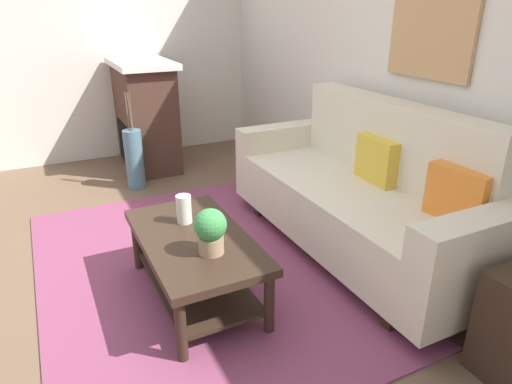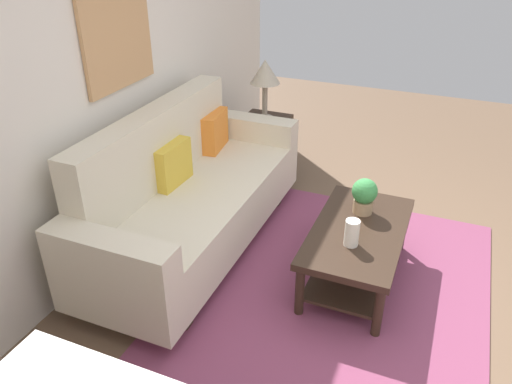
{
  "view_description": "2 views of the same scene",
  "coord_description": "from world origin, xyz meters",
  "px_view_note": "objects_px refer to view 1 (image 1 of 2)",
  "views": [
    {
      "loc": [
        2.59,
        -0.31,
        1.71
      ],
      "look_at": [
        0.04,
        0.95,
        0.52
      ],
      "focal_mm": 31.68,
      "sensor_mm": 36.0,
      "label": 1
    },
    {
      "loc": [
        -2.59,
        -0.04,
        2.31
      ],
      "look_at": [
        0.21,
        1.12,
        0.61
      ],
      "focal_mm": 35.24,
      "sensor_mm": 36.0,
      "label": 2
    }
  ],
  "objects_px": {
    "throw_pillow_mustard": "(378,160)",
    "potted_plant_tabletop": "(211,230)",
    "throw_pillow_orange": "(458,195)",
    "floor_vase": "(134,160)",
    "coffee_table": "(195,253)",
    "fireplace": "(146,115)",
    "tabletop_vase": "(184,209)",
    "couch": "(360,195)",
    "framed_painting": "(432,24)"
  },
  "relations": [
    {
      "from": "coffee_table",
      "to": "floor_vase",
      "type": "relative_size",
      "value": 1.87
    },
    {
      "from": "couch",
      "to": "framed_painting",
      "type": "bearing_deg",
      "value": 90.0
    },
    {
      "from": "coffee_table",
      "to": "floor_vase",
      "type": "xyz_separation_m",
      "value": [
        -2.0,
        0.07,
        -0.02
      ]
    },
    {
      "from": "throw_pillow_orange",
      "to": "coffee_table",
      "type": "distance_m",
      "value": 1.58
    },
    {
      "from": "couch",
      "to": "framed_painting",
      "type": "distance_m",
      "value": 1.24
    },
    {
      "from": "throw_pillow_orange",
      "to": "framed_painting",
      "type": "xyz_separation_m",
      "value": [
        -0.7,
        0.34,
        0.9
      ]
    },
    {
      "from": "tabletop_vase",
      "to": "couch",
      "type": "bearing_deg",
      "value": 83.44
    },
    {
      "from": "couch",
      "to": "floor_vase",
      "type": "distance_m",
      "value": 2.29
    },
    {
      "from": "coffee_table",
      "to": "fireplace",
      "type": "bearing_deg",
      "value": 172.31
    },
    {
      "from": "tabletop_vase",
      "to": "framed_painting",
      "type": "xyz_separation_m",
      "value": [
        0.15,
        1.73,
        1.06
      ]
    },
    {
      "from": "tabletop_vase",
      "to": "floor_vase",
      "type": "distance_m",
      "value": 1.82
    },
    {
      "from": "throw_pillow_mustard",
      "to": "coffee_table",
      "type": "distance_m",
      "value": 1.45
    },
    {
      "from": "coffee_table",
      "to": "fireplace",
      "type": "relative_size",
      "value": 0.95
    },
    {
      "from": "throw_pillow_mustard",
      "to": "floor_vase",
      "type": "relative_size",
      "value": 0.61
    },
    {
      "from": "couch",
      "to": "floor_vase",
      "type": "relative_size",
      "value": 3.81
    },
    {
      "from": "throw_pillow_mustard",
      "to": "potted_plant_tabletop",
      "type": "xyz_separation_m",
      "value": [
        0.28,
        -1.38,
        -0.11
      ]
    },
    {
      "from": "fireplace",
      "to": "framed_painting",
      "type": "distance_m",
      "value": 3.06
    },
    {
      "from": "potted_plant_tabletop",
      "to": "framed_painting",
      "type": "height_order",
      "value": "framed_painting"
    },
    {
      "from": "throw_pillow_mustard",
      "to": "floor_vase",
      "type": "height_order",
      "value": "throw_pillow_mustard"
    },
    {
      "from": "floor_vase",
      "to": "throw_pillow_mustard",
      "type": "bearing_deg",
      "value": 34.38
    },
    {
      "from": "floor_vase",
      "to": "throw_pillow_orange",
      "type": "bearing_deg",
      "value": 26.71
    },
    {
      "from": "potted_plant_tabletop",
      "to": "tabletop_vase",
      "type": "bearing_deg",
      "value": -177.91
    },
    {
      "from": "throw_pillow_orange",
      "to": "floor_vase",
      "type": "relative_size",
      "value": 0.61
    },
    {
      "from": "coffee_table",
      "to": "tabletop_vase",
      "type": "distance_m",
      "value": 0.29
    },
    {
      "from": "throw_pillow_orange",
      "to": "tabletop_vase",
      "type": "relative_size",
      "value": 1.99
    },
    {
      "from": "potted_plant_tabletop",
      "to": "framed_painting",
      "type": "xyz_separation_m",
      "value": [
        -0.28,
        1.72,
        1.01
      ]
    },
    {
      "from": "throw_pillow_mustard",
      "to": "potted_plant_tabletop",
      "type": "distance_m",
      "value": 1.41
    },
    {
      "from": "tabletop_vase",
      "to": "floor_vase",
      "type": "xyz_separation_m",
      "value": [
        -1.8,
        0.06,
        -0.23
      ]
    },
    {
      "from": "couch",
      "to": "throw_pillow_orange",
      "type": "relative_size",
      "value": 6.22
    },
    {
      "from": "potted_plant_tabletop",
      "to": "throw_pillow_mustard",
      "type": "bearing_deg",
      "value": 101.57
    },
    {
      "from": "tabletop_vase",
      "to": "framed_painting",
      "type": "height_order",
      "value": "framed_painting"
    },
    {
      "from": "couch",
      "to": "framed_painting",
      "type": "relative_size",
      "value": 3.11
    },
    {
      "from": "coffee_table",
      "to": "throw_pillow_orange",
      "type": "bearing_deg",
      "value": 65.39
    },
    {
      "from": "throw_pillow_mustard",
      "to": "fireplace",
      "type": "xyz_separation_m",
      "value": [
        -2.54,
        -1.05,
        -0.09
      ]
    },
    {
      "from": "throw_pillow_orange",
      "to": "coffee_table",
      "type": "xyz_separation_m",
      "value": [
        -0.64,
        -1.4,
        -0.37
      ]
    },
    {
      "from": "throw_pillow_mustard",
      "to": "tabletop_vase",
      "type": "height_order",
      "value": "throw_pillow_mustard"
    },
    {
      "from": "throw_pillow_mustard",
      "to": "floor_vase",
      "type": "xyz_separation_m",
      "value": [
        -1.95,
        -1.33,
        -0.39
      ]
    },
    {
      "from": "fireplace",
      "to": "framed_painting",
      "type": "relative_size",
      "value": 1.61
    },
    {
      "from": "fireplace",
      "to": "floor_vase",
      "type": "bearing_deg",
      "value": -25.28
    },
    {
      "from": "floor_vase",
      "to": "framed_painting",
      "type": "xyz_separation_m",
      "value": [
        1.95,
        1.67,
        1.28
      ]
    },
    {
      "from": "couch",
      "to": "potted_plant_tabletop",
      "type": "xyz_separation_m",
      "value": [
        0.28,
        -1.25,
        0.14
      ]
    },
    {
      "from": "throw_pillow_mustard",
      "to": "fireplace",
      "type": "relative_size",
      "value": 0.31
    },
    {
      "from": "tabletop_vase",
      "to": "floor_vase",
      "type": "relative_size",
      "value": 0.31
    },
    {
      "from": "throw_pillow_orange",
      "to": "tabletop_vase",
      "type": "height_order",
      "value": "throw_pillow_orange"
    },
    {
      "from": "coffee_table",
      "to": "potted_plant_tabletop",
      "type": "bearing_deg",
      "value": 6.53
    },
    {
      "from": "floor_vase",
      "to": "framed_painting",
      "type": "relative_size",
      "value": 0.81
    },
    {
      "from": "throw_pillow_orange",
      "to": "potted_plant_tabletop",
      "type": "xyz_separation_m",
      "value": [
        -0.42,
        -1.38,
        -0.11
      ]
    },
    {
      "from": "throw_pillow_mustard",
      "to": "throw_pillow_orange",
      "type": "xyz_separation_m",
      "value": [
        0.7,
        0.0,
        0.0
      ]
    },
    {
      "from": "throw_pillow_mustard",
      "to": "potted_plant_tabletop",
      "type": "height_order",
      "value": "throw_pillow_mustard"
    },
    {
      "from": "coffee_table",
      "to": "floor_vase",
      "type": "distance_m",
      "value": 2.0
    }
  ]
}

